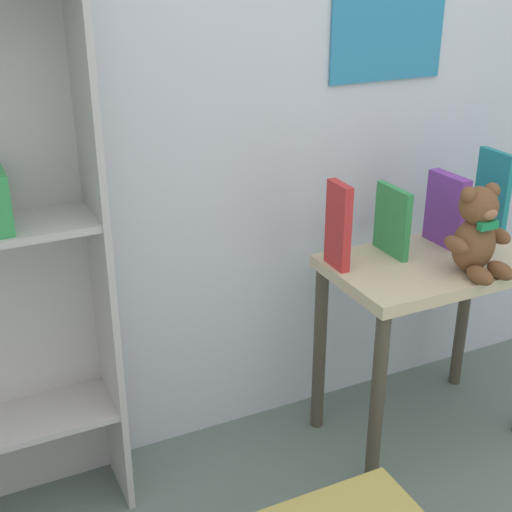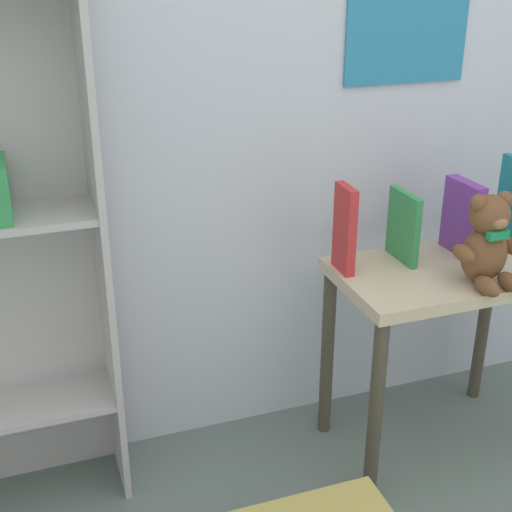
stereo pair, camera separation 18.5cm
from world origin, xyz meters
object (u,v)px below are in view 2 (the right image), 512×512
display_table (443,301)px  teddy_bear (488,243)px  book_standing_green (403,227)px  book_standing_purple (462,218)px  book_standing_red (345,229)px

display_table → teddy_bear: 0.25m
teddy_bear → book_standing_green: bearing=123.2°
teddy_bear → book_standing_purple: 0.20m
book_standing_purple → book_standing_green: bearing=174.2°
book_standing_red → book_standing_purple: size_ratio=1.13×
display_table → book_standing_green: book_standing_green is taller
book_standing_red → teddy_bear: bearing=-29.4°
book_standing_green → teddy_bear: bearing=-57.3°
teddy_bear → book_standing_red: size_ratio=1.02×
display_table → teddy_bear: bearing=-70.3°
display_table → book_standing_purple: book_standing_purple is taller
book_standing_red → book_standing_green: (0.19, 0.01, -0.02)m
book_standing_purple → book_standing_red: bearing=177.2°
teddy_bear → book_standing_green: teddy_bear is taller
display_table → book_standing_green: 0.25m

